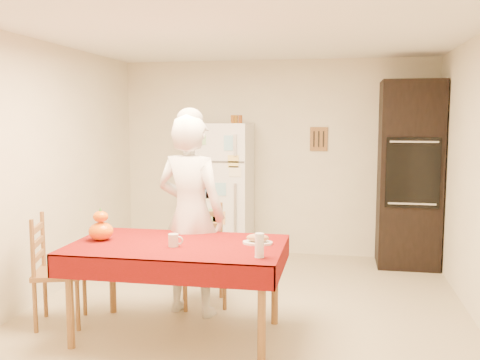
% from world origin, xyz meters
% --- Properties ---
extents(floor, '(4.50, 4.50, 0.00)m').
position_xyz_m(floor, '(0.00, 0.00, 0.00)').
color(floor, '#C1B28B').
rests_on(floor, ground).
extents(room_shell, '(4.02, 4.52, 2.51)m').
position_xyz_m(room_shell, '(0.00, 0.00, 1.62)').
color(room_shell, beige).
rests_on(room_shell, ground).
extents(refrigerator, '(0.75, 0.74, 1.70)m').
position_xyz_m(refrigerator, '(-0.65, 1.88, 0.85)').
color(refrigerator, white).
rests_on(refrigerator, floor).
extents(oven_cabinet, '(0.70, 0.62, 2.20)m').
position_xyz_m(oven_cabinet, '(1.63, 1.93, 1.10)').
color(oven_cabinet, black).
rests_on(oven_cabinet, floor).
extents(dining_table, '(1.70, 1.00, 0.76)m').
position_xyz_m(dining_table, '(-0.45, -0.59, 0.69)').
color(dining_table, brown).
rests_on(dining_table, floor).
extents(chair_far, '(0.52, 0.51, 0.95)m').
position_xyz_m(chair_far, '(-0.44, 0.21, 0.51)').
color(chair_far, brown).
rests_on(chair_far, floor).
extents(chair_left, '(0.51, 0.52, 0.95)m').
position_xyz_m(chair_left, '(-1.57, -0.56, 0.51)').
color(chair_left, brown).
rests_on(chair_left, floor).
extents(seated_woman, '(0.74, 0.57, 1.79)m').
position_xyz_m(seated_woman, '(-0.48, -0.08, 0.90)').
color(seated_woman, silver).
rests_on(seated_woman, floor).
extents(coffee_mug, '(0.08, 0.08, 0.10)m').
position_xyz_m(coffee_mug, '(-0.45, -0.69, 0.81)').
color(coffee_mug, silver).
rests_on(coffee_mug, dining_table).
extents(pumpkin_lower, '(0.20, 0.20, 0.15)m').
position_xyz_m(pumpkin_lower, '(-1.10, -0.58, 0.84)').
color(pumpkin_lower, '#D34004').
rests_on(pumpkin_lower, dining_table).
extents(pumpkin_upper, '(0.12, 0.12, 0.09)m').
position_xyz_m(pumpkin_upper, '(-1.10, -0.58, 0.96)').
color(pumpkin_upper, red).
rests_on(pumpkin_upper, pumpkin_lower).
extents(wine_glass, '(0.07, 0.07, 0.18)m').
position_xyz_m(wine_glass, '(0.26, -0.89, 0.85)').
color(wine_glass, white).
rests_on(wine_glass, dining_table).
extents(bread_plate, '(0.24, 0.24, 0.02)m').
position_xyz_m(bread_plate, '(0.19, -0.48, 0.77)').
color(bread_plate, white).
rests_on(bread_plate, dining_table).
extents(bread_loaf, '(0.18, 0.10, 0.06)m').
position_xyz_m(bread_loaf, '(0.19, -0.48, 0.81)').
color(bread_loaf, '#A57851').
rests_on(bread_loaf, bread_plate).
extents(spice_jar_left, '(0.05, 0.05, 0.10)m').
position_xyz_m(spice_jar_left, '(-0.50, 1.93, 1.75)').
color(spice_jar_left, '#94531B').
rests_on(spice_jar_left, refrigerator).
extents(spice_jar_mid, '(0.05, 0.05, 0.10)m').
position_xyz_m(spice_jar_mid, '(-0.46, 1.93, 1.75)').
color(spice_jar_mid, brown).
rests_on(spice_jar_mid, refrigerator).
extents(spice_jar_right, '(0.05, 0.05, 0.10)m').
position_xyz_m(spice_jar_right, '(-0.41, 1.93, 1.75)').
color(spice_jar_right, brown).
rests_on(spice_jar_right, refrigerator).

